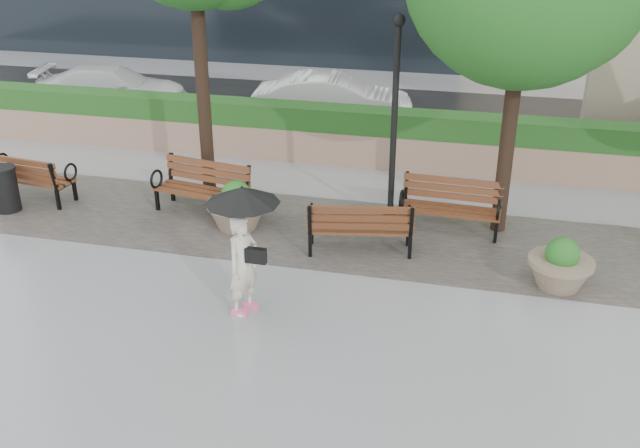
% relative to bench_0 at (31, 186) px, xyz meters
% --- Properties ---
extents(ground, '(100.00, 100.00, 0.00)m').
position_rel_bench_0_xyz_m(ground, '(7.17, -3.06, -0.31)').
color(ground, gray).
rests_on(ground, ground).
extents(cobble_strip, '(28.00, 3.20, 0.01)m').
position_rel_bench_0_xyz_m(cobble_strip, '(7.17, -0.06, -0.30)').
color(cobble_strip, '#383330').
rests_on(cobble_strip, ground).
extents(hedge_wall, '(24.00, 0.80, 1.35)m').
position_rel_bench_0_xyz_m(hedge_wall, '(7.17, 3.94, 0.36)').
color(hedge_wall, '#93725E').
rests_on(hedge_wall, ground).
extents(asphalt_street, '(40.00, 7.00, 0.00)m').
position_rel_bench_0_xyz_m(asphalt_street, '(7.17, 7.94, -0.30)').
color(asphalt_street, black).
rests_on(asphalt_street, ground).
extents(bench_0, '(1.99, 0.99, 1.03)m').
position_rel_bench_0_xyz_m(bench_0, '(0.00, 0.00, 0.00)').
color(bench_0, brown).
rests_on(bench_0, ground).
extents(bench_1, '(2.05, 1.11, 1.04)m').
position_rel_bench_0_xyz_m(bench_1, '(3.82, 0.22, 0.01)').
color(bench_1, brown).
rests_on(bench_1, ground).
extents(bench_2, '(1.98, 1.10, 1.01)m').
position_rel_bench_0_xyz_m(bench_2, '(7.27, -0.75, -0.01)').
color(bench_2, brown).
rests_on(bench_2, ground).
extents(bench_3, '(1.93, 0.83, 1.02)m').
position_rel_bench_0_xyz_m(bench_3, '(8.77, 0.51, -0.00)').
color(bench_3, brown).
rests_on(bench_3, ground).
extents(planter_left, '(1.16, 1.16, 0.98)m').
position_rel_bench_0_xyz_m(planter_left, '(4.76, -0.32, 0.08)').
color(planter_left, '#7F6B56').
rests_on(planter_left, ground).
extents(planter_right, '(1.07, 1.07, 0.89)m').
position_rel_bench_0_xyz_m(planter_right, '(10.71, -1.24, 0.04)').
color(planter_right, '#7F6B56').
rests_on(planter_right, ground).
extents(trash_bin, '(0.54, 0.54, 0.90)m').
position_rel_bench_0_xyz_m(trash_bin, '(-0.12, -0.64, 0.14)').
color(trash_bin, black).
rests_on(trash_bin, ground).
extents(lamppost, '(0.28, 0.28, 4.05)m').
position_rel_bench_0_xyz_m(lamppost, '(7.61, 0.63, 1.48)').
color(lamppost, black).
rests_on(lamppost, ground).
extents(car_left, '(4.74, 2.73, 1.29)m').
position_rel_bench_0_xyz_m(car_left, '(-1.77, 6.88, 0.34)').
color(car_left, silver).
rests_on(car_left, ground).
extents(car_right, '(4.56, 2.13, 1.45)m').
position_rel_bench_0_xyz_m(car_right, '(5.06, 6.76, 0.42)').
color(car_right, silver).
rests_on(car_right, ground).
extents(pedestrian, '(1.12, 1.12, 2.07)m').
position_rel_bench_0_xyz_m(pedestrian, '(5.93, -3.17, 0.95)').
color(pedestrian, beige).
rests_on(pedestrian, ground).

